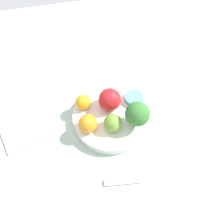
# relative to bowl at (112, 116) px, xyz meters

# --- Properties ---
(ground_plane) EXTENTS (6.00, 6.00, 0.00)m
(ground_plane) POSITION_rel_bowl_xyz_m (0.00, 0.00, -0.03)
(ground_plane) COLOR gray
(table_surface) EXTENTS (1.20, 1.20, 0.02)m
(table_surface) POSITION_rel_bowl_xyz_m (0.00, 0.00, -0.02)
(table_surface) COLOR #B2C6B2
(table_surface) RESTS_ON ground_plane
(bowl) EXTENTS (0.22, 0.22, 0.03)m
(bowl) POSITION_rel_bowl_xyz_m (0.00, 0.00, 0.00)
(bowl) COLOR white
(bowl) RESTS_ON table_surface
(broccoli) EXTENTS (0.06, 0.06, 0.08)m
(broccoli) POSITION_rel_bowl_xyz_m (-0.05, 0.04, 0.06)
(broccoli) COLOR #8CB76B
(broccoli) RESTS_ON bowl
(apple_red) EXTENTS (0.06, 0.06, 0.06)m
(apple_red) POSITION_rel_bowl_xyz_m (0.00, -0.03, 0.04)
(apple_red) COLOR red
(apple_red) RESTS_ON bowl
(apple_green) EXTENTS (0.05, 0.05, 0.05)m
(apple_green) POSITION_rel_bowl_xyz_m (0.01, 0.04, 0.04)
(apple_green) COLOR olive
(apple_green) RESTS_ON bowl
(orange_front) EXTENTS (0.04, 0.04, 0.04)m
(orange_front) POSITION_rel_bowl_xyz_m (0.07, -0.04, 0.03)
(orange_front) COLOR orange
(orange_front) RESTS_ON bowl
(orange_back) EXTENTS (0.05, 0.05, 0.05)m
(orange_back) POSITION_rel_bowl_xyz_m (0.07, 0.03, 0.04)
(orange_back) COLOR orange
(orange_back) RESTS_ON bowl
(small_cup) EXTENTS (0.05, 0.05, 0.02)m
(small_cup) POSITION_rel_bowl_xyz_m (-0.07, -0.03, 0.02)
(small_cup) COLOR #66B2DB
(small_cup) RESTS_ON bowl
(napkin) EXTENTS (0.18, 0.16, 0.01)m
(napkin) POSITION_rel_bowl_xyz_m (0.23, -0.03, -0.01)
(napkin) COLOR silver
(napkin) RESTS_ON table_surface
(spoon) EXTENTS (0.09, 0.03, 0.01)m
(spoon) POSITION_rel_bowl_xyz_m (0.01, 0.18, -0.01)
(spoon) COLOR silver
(spoon) RESTS_ON table_surface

